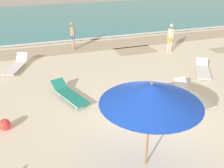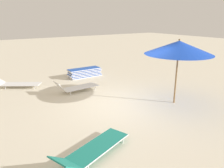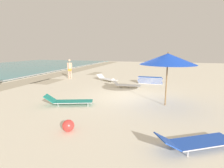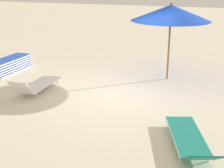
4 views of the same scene
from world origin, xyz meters
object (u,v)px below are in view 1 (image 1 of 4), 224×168
at_px(sun_lounger_near_water_right, 192,95).
at_px(beachgoer_shoreline_child, 72,34).
at_px(beach_umbrella, 151,94).
at_px(beachgoer_wading_adult, 170,36).
at_px(beach_ball, 5,125).
at_px(sun_lounger_mid_beach_solo, 16,66).
at_px(sun_lounger_under_umbrella, 203,70).
at_px(sun_lounger_near_water_left, 70,94).

relative_size(sun_lounger_near_water_right, beachgoer_shoreline_child, 1.15).
distance_m(beach_umbrella, beachgoer_wading_adult, 10.19).
relative_size(beachgoer_shoreline_child, beach_ball, 4.62).
xyz_separation_m(beach_umbrella, sun_lounger_near_water_right, (3.38, 2.63, -1.94)).
height_order(sun_lounger_mid_beach_solo, beachgoer_shoreline_child, beachgoer_shoreline_child).
bearing_deg(sun_lounger_under_umbrella, beach_umbrella, -106.05).
xyz_separation_m(beach_umbrella, beachgoer_wading_adult, (5.76, 8.33, -1.16)).
bearing_deg(sun_lounger_under_umbrella, sun_lounger_near_water_left, -143.58).
height_order(beach_umbrella, sun_lounger_under_umbrella, beach_umbrella).
height_order(beach_umbrella, sun_lounger_near_water_right, beach_umbrella).
bearing_deg(beachgoer_wading_adult, beach_umbrella, 129.11).
relative_size(beach_umbrella, beach_ball, 6.58).
bearing_deg(beachgoer_shoreline_child, beachgoer_wading_adult, -124.92).
bearing_deg(sun_lounger_mid_beach_solo, beachgoer_shoreline_child, 56.44).
height_order(sun_lounger_under_umbrella, beachgoer_shoreline_child, beachgoer_shoreline_child).
bearing_deg(sun_lounger_near_water_right, beach_umbrella, -145.41).
relative_size(beach_umbrella, sun_lounger_near_water_right, 1.24).
relative_size(sun_lounger_mid_beach_solo, beach_ball, 6.11).
bearing_deg(beach_umbrella, sun_lounger_mid_beach_solo, 111.38).
height_order(beachgoer_wading_adult, beachgoer_shoreline_child, same).
xyz_separation_m(sun_lounger_near_water_right, beachgoer_shoreline_child, (-3.17, 8.23, 0.78)).
xyz_separation_m(sun_lounger_near_water_right, beach_ball, (-7.06, 0.35, -0.03)).
relative_size(beach_umbrella, beachgoer_wading_adult, 1.42).
distance_m(sun_lounger_near_water_left, beachgoer_shoreline_child, 6.70).
height_order(sun_lounger_mid_beach_solo, beach_ball, sun_lounger_mid_beach_solo).
xyz_separation_m(sun_lounger_under_umbrella, beachgoer_shoreline_child, (-5.31, 6.12, 0.80)).
xyz_separation_m(sun_lounger_under_umbrella, sun_lounger_near_water_right, (-2.15, -2.10, 0.02)).
xyz_separation_m(sun_lounger_mid_beach_solo, beachgoer_shoreline_child, (3.51, 2.41, 0.79)).
bearing_deg(beachgoer_wading_adult, beachgoer_shoreline_child, 49.29).
height_order(sun_lounger_near_water_right, beachgoer_shoreline_child, beachgoer_shoreline_child).
distance_m(beachgoer_wading_adult, beach_ball, 10.88).
bearing_deg(sun_lounger_near_water_left, sun_lounger_mid_beach_solo, 97.25).
xyz_separation_m(beachgoer_wading_adult, beach_ball, (-9.44, -5.35, -0.81)).
distance_m(sun_lounger_mid_beach_solo, beachgoer_wading_adult, 9.10).
height_order(sun_lounger_near_water_left, sun_lounger_mid_beach_solo, sun_lounger_mid_beach_solo).
distance_m(sun_lounger_near_water_right, sun_lounger_mid_beach_solo, 8.86).
bearing_deg(beachgoer_shoreline_child, sun_lounger_near_water_right, -169.37).
relative_size(beachgoer_wading_adult, beachgoer_shoreline_child, 1.00).
bearing_deg(beachgoer_wading_adult, sun_lounger_near_water_left, 103.19).
bearing_deg(beach_ball, beach_umbrella, -38.98).
distance_m(sun_lounger_near_water_right, beachgoer_shoreline_child, 8.85).
bearing_deg(sun_lounger_near_water_right, sun_lounger_mid_beach_solo, 135.68).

